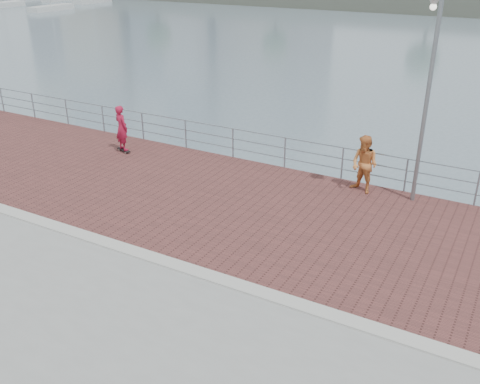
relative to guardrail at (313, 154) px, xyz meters
The scene contains 8 objects.
water 7.50m from the guardrail, 90.00° to the right, with size 400.00×400.00×0.00m, color slate.
brick_lane 3.47m from the guardrail, 90.00° to the right, with size 40.00×6.80×0.02m, color brown.
curb 7.03m from the guardrail, 90.00° to the right, with size 40.00×0.40×0.06m, color #B7B5AD.
guardrail is the anchor object (origin of this frame).
street_lamp 5.21m from the guardrail, 15.57° to the right, with size 0.46×1.34×6.31m.
skateboard 7.12m from the guardrail, 167.81° to the right, with size 0.71×0.39×0.08m.
skateboarder 7.10m from the guardrail, 167.81° to the right, with size 0.61×0.40×1.67m, color #AE1737.
bystander 2.05m from the guardrail, 18.94° to the right, with size 0.88×0.68×1.80m, color #DB8140.
Camera 1 is at (6.01, -8.76, 6.94)m, focal length 40.00 mm.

